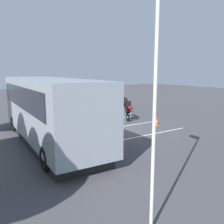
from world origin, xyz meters
The scene contains 13 objects.
ground_plane centered at (0.00, 0.00, 0.00)m, with size 80.00×80.00×0.00m, color #424247.
tour_bus centered at (-0.62, 4.12, 1.64)m, with size 9.66×2.68×3.25m.
spectator_far_left centered at (-2.10, 1.49, 1.09)m, with size 0.57×0.39×1.80m.
spectator_left centered at (-1.05, 1.36, 1.02)m, with size 0.57×0.39×1.72m.
spectator_centre centered at (0.02, 1.63, 1.04)m, with size 0.58×0.37×1.74m.
spectator_right centered at (1.10, 1.59, 0.98)m, with size 0.58×0.36×1.67m.
parked_motorcycle_silver centered at (0.00, 2.41, 0.48)m, with size 2.05×0.58×0.99m.
stunt_motorcycle centered at (1.69, -2.37, 1.04)m, with size 1.89×0.86×1.82m.
flagpole centered at (-8.40, 4.21, 3.31)m, with size 0.78×0.36×6.71m.
traffic_cone centered at (-0.60, -3.14, 0.30)m, with size 0.34×0.34×0.63m.
bay_line_a centered at (-2.11, -1.69, 0.00)m, with size 0.23×4.92×0.01m.
bay_line_b centered at (0.39, -1.69, 0.00)m, with size 0.21×4.29×0.01m.
bay_line_c centered at (2.89, -1.69, 0.00)m, with size 0.22×4.58×0.01m.
Camera 1 is at (-12.09, 7.57, 3.60)m, focal length 37.71 mm.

